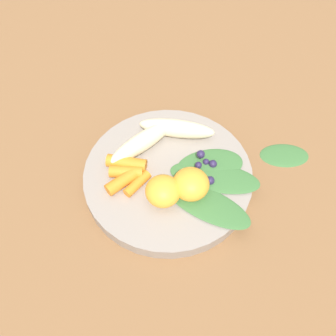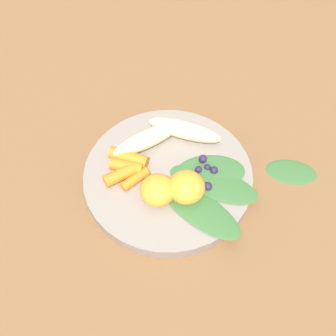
{
  "view_description": "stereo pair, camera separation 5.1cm",
  "coord_description": "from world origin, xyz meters",
  "px_view_note": "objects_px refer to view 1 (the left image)",
  "views": [
    {
      "loc": [
        0.29,
        -0.07,
        0.47
      ],
      "look_at": [
        0.0,
        0.0,
        0.03
      ],
      "focal_mm": 38.28,
      "sensor_mm": 36.0,
      "label": 1
    },
    {
      "loc": [
        0.3,
        -0.02,
        0.47
      ],
      "look_at": [
        0.0,
        0.0,
        0.03
      ],
      "focal_mm": 38.28,
      "sensor_mm": 36.0,
      "label": 2
    }
  ],
  "objects_px": {
    "kale_leaf_stray": "(285,155)",
    "bowl": "(168,176)",
    "banana_peeled_left": "(142,142)",
    "orange_segment_near": "(191,184)",
    "banana_peeled_right": "(177,128)"
  },
  "relations": [
    {
      "from": "kale_leaf_stray",
      "to": "bowl",
      "type": "bearing_deg",
      "value": -166.89
    },
    {
      "from": "banana_peeled_left",
      "to": "kale_leaf_stray",
      "type": "height_order",
      "value": "banana_peeled_left"
    },
    {
      "from": "orange_segment_near",
      "to": "bowl",
      "type": "bearing_deg",
      "value": -150.75
    },
    {
      "from": "bowl",
      "to": "kale_leaf_stray",
      "type": "xyz_separation_m",
      "value": [
        0.0,
        0.2,
        -0.01
      ]
    },
    {
      "from": "bowl",
      "to": "orange_segment_near",
      "type": "height_order",
      "value": "orange_segment_near"
    },
    {
      "from": "banana_peeled_right",
      "to": "kale_leaf_stray",
      "type": "height_order",
      "value": "banana_peeled_right"
    },
    {
      "from": "orange_segment_near",
      "to": "kale_leaf_stray",
      "type": "height_order",
      "value": "orange_segment_near"
    },
    {
      "from": "orange_segment_near",
      "to": "kale_leaf_stray",
      "type": "xyz_separation_m",
      "value": [
        -0.04,
        0.17,
        -0.04
      ]
    },
    {
      "from": "bowl",
      "to": "kale_leaf_stray",
      "type": "relative_size",
      "value": 3.2
    },
    {
      "from": "banana_peeled_left",
      "to": "bowl",
      "type": "bearing_deg",
      "value": 89.85
    },
    {
      "from": "banana_peeled_right",
      "to": "kale_leaf_stray",
      "type": "xyz_separation_m",
      "value": [
        0.07,
        0.17,
        -0.04
      ]
    },
    {
      "from": "banana_peeled_left",
      "to": "kale_leaf_stray",
      "type": "distance_m",
      "value": 0.23
    },
    {
      "from": "orange_segment_near",
      "to": "banana_peeled_right",
      "type": "bearing_deg",
      "value": 175.65
    },
    {
      "from": "kale_leaf_stray",
      "to": "orange_segment_near",
      "type": "bearing_deg",
      "value": -153.59
    },
    {
      "from": "banana_peeled_right",
      "to": "kale_leaf_stray",
      "type": "distance_m",
      "value": 0.18
    }
  ]
}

